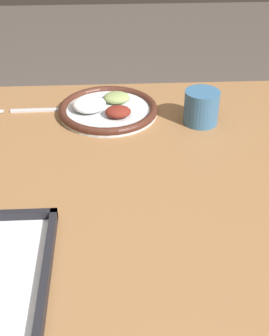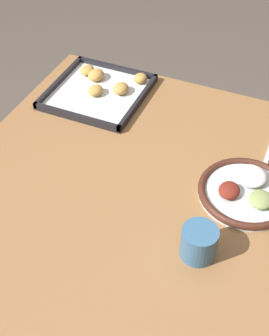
% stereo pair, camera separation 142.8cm
% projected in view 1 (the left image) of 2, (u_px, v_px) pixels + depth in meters
% --- Properties ---
extents(dining_table, '(1.00, 0.92, 0.73)m').
position_uv_depth(dining_table, '(145.00, 223.00, 1.00)').
color(dining_table, olive).
rests_on(dining_table, ground_plane).
extents(dinner_plate, '(0.25, 0.25, 0.04)m').
position_uv_depth(dinner_plate, '(107.00, 109.00, 1.16)').
color(dinner_plate, silver).
rests_on(dinner_plate, dining_table).
extents(fork, '(0.22, 0.02, 0.00)m').
position_uv_depth(fork, '(38.00, 110.00, 1.17)').
color(fork, silver).
rests_on(fork, dining_table).
extents(drinking_cup, '(0.08, 0.08, 0.08)m').
position_uv_depth(drinking_cup, '(201.00, 107.00, 1.10)').
color(drinking_cup, '#38668E').
rests_on(drinking_cup, dining_table).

